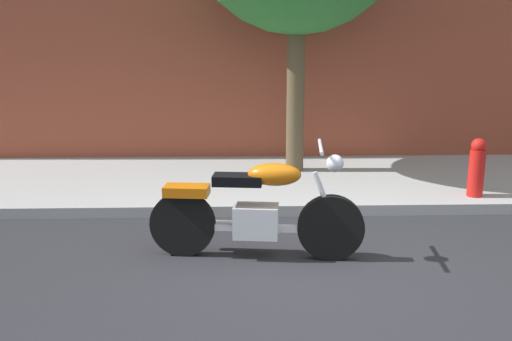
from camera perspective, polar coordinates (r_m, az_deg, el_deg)
The scene contains 4 objects.
ground_plane at distance 5.42m, azimuth 5.99°, elevation -10.16°, with size 60.00×60.00×0.00m, color #28282D.
sidewalk at distance 8.43m, azimuth 3.10°, elevation -1.10°, with size 19.87×3.03×0.14m, color #A5A5A5.
motorcycle at distance 5.59m, azimuth -0.01°, elevation -4.10°, with size 2.13×0.70×1.16m.
fire_hydrant at distance 7.84m, azimuth 21.34°, elevation -0.19°, with size 0.20×0.20×0.91m.
Camera 1 is at (-0.71, -4.93, 2.14)m, focal length 39.65 mm.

